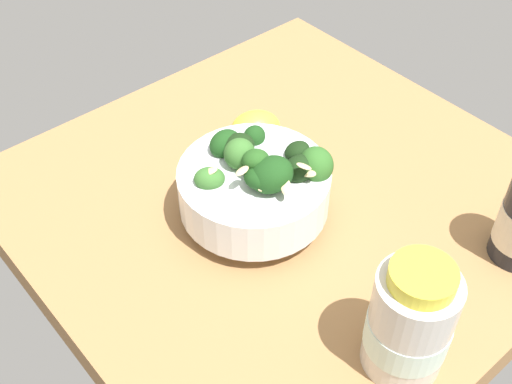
% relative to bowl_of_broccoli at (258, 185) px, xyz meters
% --- Properties ---
extents(ground_plane, '(0.60, 0.60, 0.05)m').
position_rel_bowl_of_broccoli_xyz_m(ground_plane, '(-0.05, -0.00, -0.07)').
color(ground_plane, '#996D42').
extents(bowl_of_broccoli, '(0.17, 0.17, 0.11)m').
position_rel_bowl_of_broccoli_xyz_m(bowl_of_broccoli, '(0.00, 0.00, 0.00)').
color(bowl_of_broccoli, white).
rests_on(bowl_of_broccoli, ground_plane).
extents(lemon_wedge, '(0.08, 0.07, 0.04)m').
position_rel_bowl_of_broccoli_xyz_m(lemon_wedge, '(-0.09, -0.10, -0.03)').
color(lemon_wedge, yellow).
rests_on(lemon_wedge, ground_plane).
extents(bottle_short, '(0.08, 0.08, 0.13)m').
position_rel_bowl_of_broccoli_xyz_m(bottle_short, '(0.02, 0.23, 0.01)').
color(bottle_short, beige).
rests_on(bottle_short, ground_plane).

